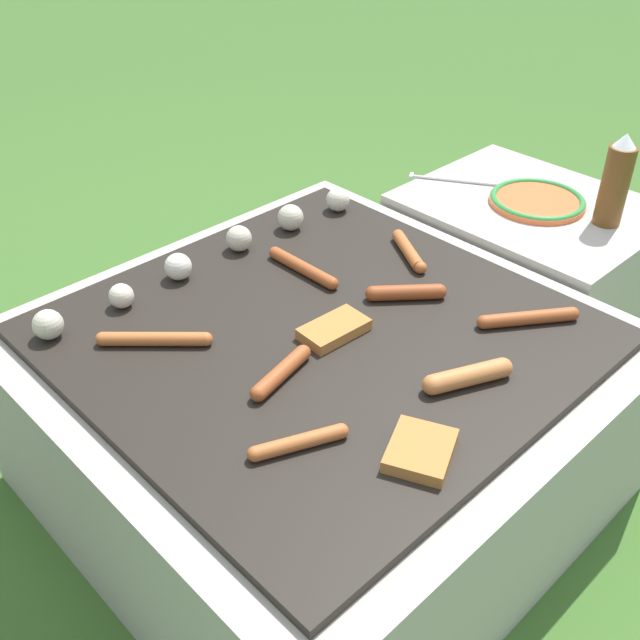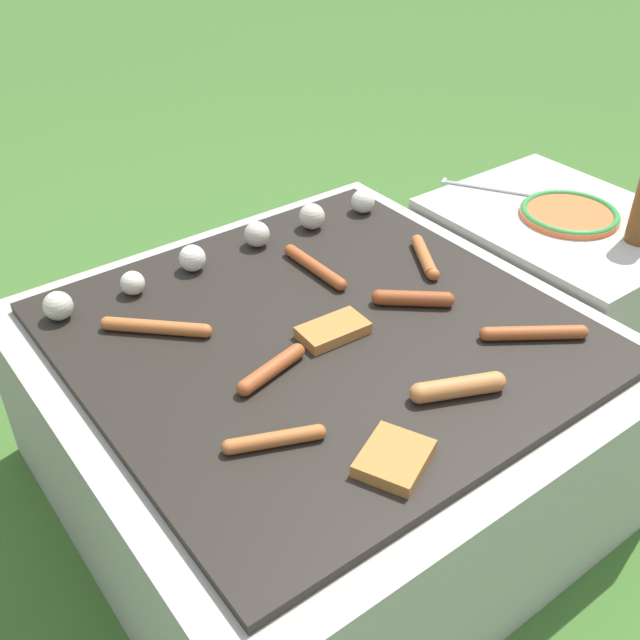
% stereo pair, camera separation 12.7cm
% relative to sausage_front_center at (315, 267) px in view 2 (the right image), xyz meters
% --- Properties ---
extents(ground_plane, '(14.00, 14.00, 0.00)m').
position_rel_sausage_front_center_xyz_m(ground_plane, '(-0.10, -0.16, -0.39)').
color(ground_plane, '#3D6628').
extents(grill, '(0.91, 0.91, 0.38)m').
position_rel_sausage_front_center_xyz_m(grill, '(-0.10, -0.16, -0.20)').
color(grill, '#B2AA9E').
rests_on(grill, ground_plane).
extents(side_ledge, '(0.43, 0.53, 0.38)m').
position_rel_sausage_front_center_xyz_m(side_ledge, '(0.58, -0.14, -0.20)').
color(side_ledge, '#B2AA9E').
rests_on(side_ledge, ground_plane).
extents(sausage_back_right, '(0.15, 0.14, 0.02)m').
position_rel_sausage_front_center_xyz_m(sausage_back_right, '(-0.33, 0.00, -0.00)').
color(sausage_back_right, '#B7602D').
rests_on(sausage_back_right, grill).
extents(sausage_mid_left, '(0.12, 0.11, 0.03)m').
position_rel_sausage_front_center_xyz_m(sausage_mid_left, '(0.07, -0.20, 0.00)').
color(sausage_mid_left, '#93421E').
rests_on(sausage_mid_left, grill).
extents(sausage_back_left, '(0.14, 0.07, 0.02)m').
position_rel_sausage_front_center_xyz_m(sausage_back_left, '(-0.32, -0.34, -0.00)').
color(sausage_back_left, '#B7602D').
rests_on(sausage_back_left, grill).
extents(sausage_front_right, '(0.14, 0.08, 0.03)m').
position_rel_sausage_front_center_xyz_m(sausage_front_right, '(-0.04, -0.42, 0.00)').
color(sausage_front_right, '#C6753D').
rests_on(sausage_front_right, grill).
extents(sausage_front_left, '(0.09, 0.13, 0.02)m').
position_rel_sausage_front_center_xyz_m(sausage_front_left, '(0.19, -0.10, 0.00)').
color(sausage_front_left, '#B7602D').
rests_on(sausage_front_left, grill).
extents(sausage_front_center, '(0.03, 0.18, 0.02)m').
position_rel_sausage_front_center_xyz_m(sausage_front_center, '(0.00, 0.00, 0.00)').
color(sausage_front_center, '#A34C23').
rests_on(sausage_front_center, grill).
extents(sausage_mid_right, '(0.16, 0.12, 0.02)m').
position_rel_sausage_front_center_xyz_m(sausage_mid_right, '(0.17, -0.39, 0.00)').
color(sausage_mid_right, '#A34C23').
rests_on(sausage_mid_right, grill).
extents(sausage_back_center, '(0.14, 0.05, 0.03)m').
position_rel_sausage_front_center_xyz_m(sausage_back_center, '(-0.24, -0.21, 0.00)').
color(sausage_back_center, '#A34C23').
rests_on(sausage_back_center, grill).
extents(bread_slice_center, '(0.13, 0.12, 0.02)m').
position_rel_sausage_front_center_xyz_m(bread_slice_center, '(-0.21, -0.47, -0.00)').
color(bread_slice_center, '#B27033').
rests_on(bread_slice_center, grill).
extents(bread_slice_right, '(0.12, 0.07, 0.02)m').
position_rel_sausage_front_center_xyz_m(bread_slice_right, '(-0.10, -0.18, -0.00)').
color(bread_slice_right, '#B27033').
rests_on(bread_slice_right, grill).
extents(mushroom_row, '(0.73, 0.07, 0.05)m').
position_rel_sausage_front_center_xyz_m(mushroom_row, '(-0.09, 0.15, 0.01)').
color(mushroom_row, beige).
rests_on(mushroom_row, grill).
extents(plate_colorful, '(0.21, 0.21, 0.02)m').
position_rel_sausage_front_center_xyz_m(plate_colorful, '(0.58, -0.15, -0.00)').
color(plate_colorful, orange).
rests_on(plate_colorful, side_ledge).
extents(fork_utensil, '(0.13, 0.20, 0.01)m').
position_rel_sausage_front_center_xyz_m(fork_utensil, '(0.53, 0.06, -0.01)').
color(fork_utensil, silver).
rests_on(fork_utensil, side_ledge).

